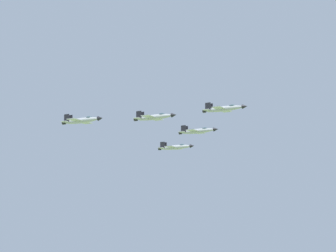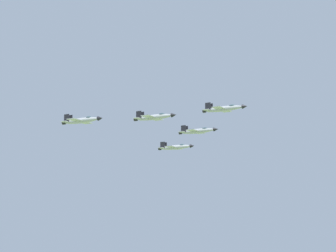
% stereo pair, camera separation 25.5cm
% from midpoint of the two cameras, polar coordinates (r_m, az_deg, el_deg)
% --- Properties ---
extents(jet_lead, '(9.44, 15.49, 3.26)m').
position_cam_midpoint_polar(jet_lead, '(216.45, 4.67, 1.47)').
color(jet_lead, '#9EA3A8').
extents(jet_left_wingman, '(9.30, 15.24, 3.20)m').
position_cam_midpoint_polar(jet_left_wingman, '(236.02, 2.46, -0.41)').
color(jet_left_wingman, '#9EA3A8').
extents(jet_right_wingman, '(9.25, 15.18, 3.19)m').
position_cam_midpoint_polar(jet_right_wingman, '(211.15, -1.21, 0.76)').
color(jet_right_wingman, '#9EA3A8').
extents(jet_left_outer, '(9.29, 15.28, 3.21)m').
position_cam_midpoint_polar(jet_left_outer, '(256.26, 0.59, -1.79)').
color(jet_left_outer, '#9EA3A8').
extents(jet_right_outer, '(9.36, 15.29, 3.21)m').
position_cam_midpoint_polar(jet_right_outer, '(208.53, -7.30, 0.47)').
color(jet_right_outer, '#9EA3A8').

